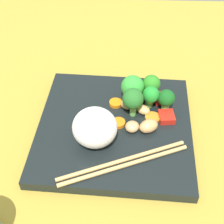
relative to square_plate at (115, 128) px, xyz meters
The scene contains 19 objects.
ground_plane 1.98cm from the square_plate, ahead, with size 110.00×110.00×2.00cm, color #A48B31.
square_plate is the anchor object (origin of this frame).
rice_mound 7.17cm from the square_plate, 36.69° to the right, with size 7.73×7.16×7.32cm, color white.
broccoli_floret_0 6.47cm from the square_plate, 130.53° to the left, with size 3.97×3.97×6.03cm.
broccoli_floret_1 11.47cm from the square_plate, 139.46° to the left, with size 3.55×3.55×5.08cm.
broccoli_floret_2 8.73cm from the square_plate, 155.21° to the left, with size 4.58×4.58×5.64cm.
broccoli_floret_3 9.26cm from the square_plate, 126.59° to the left, with size 3.24×3.24×4.93cm.
broccoli_floret_4 11.25cm from the square_plate, 114.94° to the left, with size 3.30×3.30×4.63cm.
carrot_slice_0 7.43cm from the square_plate, 103.58° to the left, with size 2.88×2.88×0.52cm, color orange.
carrot_slice_1 1.52cm from the square_plate, 84.63° to the left, with size 2.50×2.50×0.71cm, color orange.
carrot_slice_2 5.54cm from the square_plate, behind, with size 2.49×2.49×0.71cm, color orange.
carrot_slice_3 9.71cm from the square_plate, 162.05° to the left, with size 2.24×2.24×0.53cm, color orange.
pepper_chunk_0 11.05cm from the square_plate, 126.72° to the left, with size 2.21×2.11×1.81cm, color red.
pepper_chunk_1 10.00cm from the square_plate, 99.83° to the left, with size 3.13×2.83×1.25cm, color red.
chicken_piece_0 6.53cm from the square_plate, 120.83° to the left, with size 2.66×2.06×1.64cm, color tan.
chicken_piece_1 5.50cm from the square_plate, 151.95° to the left, with size 2.92×2.37×1.87cm, color #AD8A4A.
chicken_piece_2 3.99cm from the square_plate, 66.69° to the left, with size 2.64×2.50×1.87cm, color tan.
chicken_piece_3 6.71cm from the square_plate, 77.47° to the left, with size 3.63×2.55×2.42cm, color tan.
chopstick_pair 9.39cm from the square_plate, 10.85° to the left, with size 10.30×21.86×0.71cm.
Camera 1 is at (41.84, 1.11, 46.57)cm, focal length 52.43 mm.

